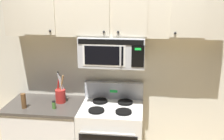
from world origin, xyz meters
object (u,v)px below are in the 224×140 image
object	(u,v)px
utensil_crock_red	(61,94)
stove_range	(111,138)
over_range_microwave	(112,51)
pepper_mill	(24,101)
spice_jar	(54,105)
salt_shaker	(64,94)

from	to	relation	value
utensil_crock_red	stove_range	bearing A→B (deg)	-6.43
over_range_microwave	pepper_mill	distance (m)	1.22
pepper_mill	spice_jar	bearing A→B (deg)	3.48
stove_range	pepper_mill	distance (m)	1.17
over_range_microwave	utensil_crock_red	distance (m)	0.87
stove_range	over_range_microwave	world-z (taller)	over_range_microwave
stove_range	salt_shaker	distance (m)	0.85
salt_shaker	pepper_mill	size ratio (longest dim) A/B	0.61
stove_range	spice_jar	xyz separation A→B (m)	(-0.68, -0.13, 0.48)
over_range_microwave	pepper_mill	bearing A→B (deg)	-165.55
over_range_microwave	salt_shaker	xyz separation A→B (m)	(-0.66, 0.11, -0.62)
utensil_crock_red	spice_jar	xyz separation A→B (m)	(-0.02, -0.20, -0.05)
salt_shaker	utensil_crock_red	bearing A→B (deg)	-89.03
utensil_crock_red	salt_shaker	bearing A→B (deg)	90.97
utensil_crock_red	salt_shaker	xyz separation A→B (m)	(-0.00, 0.15, -0.05)
utensil_crock_red	salt_shaker	distance (m)	0.16
stove_range	salt_shaker	size ratio (longest dim) A/B	9.99
salt_shaker	over_range_microwave	bearing A→B (deg)	-9.35
over_range_microwave	pepper_mill	size ratio (longest dim) A/B	4.16
stove_range	over_range_microwave	size ratio (longest dim) A/B	1.47
spice_jar	utensil_crock_red	bearing A→B (deg)	83.27
stove_range	salt_shaker	xyz separation A→B (m)	(-0.66, 0.22, 0.49)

